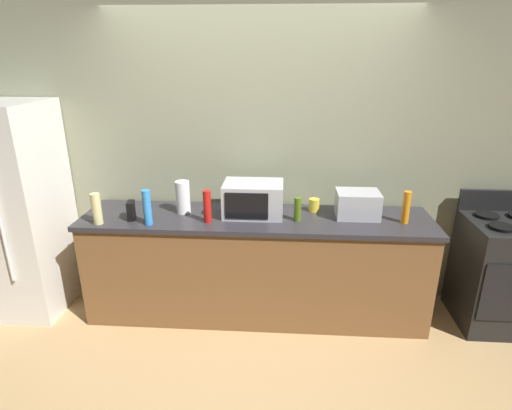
{
  "coord_description": "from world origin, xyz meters",
  "views": [
    {
      "loc": [
        0.21,
        -2.71,
        2.14
      ],
      "look_at": [
        0.0,
        0.4,
        1.0
      ],
      "focal_mm": 28.98,
      "sensor_mm": 36.0,
      "label": 1
    }
  ],
  "objects_px": {
    "microwave": "(253,199)",
    "bottle_vinegar": "(97,209)",
    "stove_range": "(500,272)",
    "mug_yellow": "(314,205)",
    "bottle_spray_cleaner": "(147,207)",
    "bottle_dish_soap": "(406,207)",
    "refrigerator": "(14,210)",
    "bottle_hot_sauce": "(207,206)",
    "paper_towel_roll": "(183,197)",
    "cordless_phone": "(131,210)",
    "toaster_oven": "(357,204)",
    "bottle_olive_oil": "(298,209)"
  },
  "relations": [
    {
      "from": "refrigerator",
      "to": "bottle_olive_oil",
      "type": "relative_size",
      "value": 9.29
    },
    {
      "from": "bottle_dish_soap",
      "to": "mug_yellow",
      "type": "bearing_deg",
      "value": 163.36
    },
    {
      "from": "bottle_hot_sauce",
      "to": "bottle_dish_soap",
      "type": "relative_size",
      "value": 1.01
    },
    {
      "from": "microwave",
      "to": "toaster_oven",
      "type": "bearing_deg",
      "value": 0.83
    },
    {
      "from": "bottle_vinegar",
      "to": "mug_yellow",
      "type": "relative_size",
      "value": 2.27
    },
    {
      "from": "microwave",
      "to": "mug_yellow",
      "type": "relative_size",
      "value": 4.43
    },
    {
      "from": "microwave",
      "to": "bottle_olive_oil",
      "type": "relative_size",
      "value": 2.48
    },
    {
      "from": "bottle_spray_cleaner",
      "to": "bottle_hot_sauce",
      "type": "height_order",
      "value": "bottle_spray_cleaner"
    },
    {
      "from": "toaster_oven",
      "to": "paper_towel_roll",
      "type": "xyz_separation_m",
      "value": [
        -1.42,
        -0.01,
        0.03
      ]
    },
    {
      "from": "stove_range",
      "to": "microwave",
      "type": "distance_m",
      "value": 2.11
    },
    {
      "from": "stove_range",
      "to": "mug_yellow",
      "type": "relative_size",
      "value": 9.97
    },
    {
      "from": "toaster_oven",
      "to": "bottle_spray_cleaner",
      "type": "relative_size",
      "value": 1.23
    },
    {
      "from": "microwave",
      "to": "mug_yellow",
      "type": "height_order",
      "value": "microwave"
    },
    {
      "from": "stove_range",
      "to": "paper_towel_roll",
      "type": "bearing_deg",
      "value": 178.9
    },
    {
      "from": "microwave",
      "to": "paper_towel_roll",
      "type": "bearing_deg",
      "value": 179.78
    },
    {
      "from": "refrigerator",
      "to": "bottle_vinegar",
      "type": "relative_size",
      "value": 7.32
    },
    {
      "from": "bottle_spray_cleaner",
      "to": "bottle_dish_soap",
      "type": "xyz_separation_m",
      "value": [
        1.99,
        0.16,
        -0.01
      ]
    },
    {
      "from": "cordless_phone",
      "to": "bottle_hot_sauce",
      "type": "bearing_deg",
      "value": -11.12
    },
    {
      "from": "bottle_spray_cleaner",
      "to": "microwave",
      "type": "bearing_deg",
      "value": 18.29
    },
    {
      "from": "paper_towel_roll",
      "to": "cordless_phone",
      "type": "relative_size",
      "value": 1.8
    },
    {
      "from": "bottle_olive_oil",
      "to": "refrigerator",
      "type": "bearing_deg",
      "value": 178.44
    },
    {
      "from": "bottle_spray_cleaner",
      "to": "bottle_olive_oil",
      "type": "height_order",
      "value": "bottle_spray_cleaner"
    },
    {
      "from": "bottle_spray_cleaner",
      "to": "bottle_hot_sauce",
      "type": "distance_m",
      "value": 0.46
    },
    {
      "from": "bottle_hot_sauce",
      "to": "bottle_olive_oil",
      "type": "bearing_deg",
      "value": 5.99
    },
    {
      "from": "stove_range",
      "to": "bottle_olive_oil",
      "type": "distance_m",
      "value": 1.75
    },
    {
      "from": "microwave",
      "to": "bottle_vinegar",
      "type": "relative_size",
      "value": 1.95
    },
    {
      "from": "microwave",
      "to": "bottle_vinegar",
      "type": "xyz_separation_m",
      "value": [
        -1.19,
        -0.28,
        -0.01
      ]
    },
    {
      "from": "cordless_phone",
      "to": "bottle_hot_sauce",
      "type": "distance_m",
      "value": 0.62
    },
    {
      "from": "bottle_spray_cleaner",
      "to": "bottle_hot_sauce",
      "type": "xyz_separation_m",
      "value": [
        0.45,
        0.08,
        -0.01
      ]
    },
    {
      "from": "cordless_phone",
      "to": "mug_yellow",
      "type": "xyz_separation_m",
      "value": [
        1.46,
        0.28,
        -0.02
      ]
    },
    {
      "from": "cordless_phone",
      "to": "bottle_vinegar",
      "type": "height_order",
      "value": "bottle_vinegar"
    },
    {
      "from": "stove_range",
      "to": "mug_yellow",
      "type": "distance_m",
      "value": 1.61
    },
    {
      "from": "refrigerator",
      "to": "stove_range",
      "type": "bearing_deg",
      "value": 0.0
    },
    {
      "from": "refrigerator",
      "to": "bottle_vinegar",
      "type": "bearing_deg",
      "value": -15.32
    },
    {
      "from": "paper_towel_roll",
      "to": "mug_yellow",
      "type": "height_order",
      "value": "paper_towel_roll"
    },
    {
      "from": "microwave",
      "to": "toaster_oven",
      "type": "distance_m",
      "value": 0.84
    },
    {
      "from": "toaster_oven",
      "to": "bottle_spray_cleaner",
      "type": "xyz_separation_m",
      "value": [
        -1.64,
        -0.27,
        0.03
      ]
    },
    {
      "from": "refrigerator",
      "to": "bottle_hot_sauce",
      "type": "relative_size",
      "value": 6.94
    },
    {
      "from": "stove_range",
      "to": "microwave",
      "type": "relative_size",
      "value": 2.25
    },
    {
      "from": "bottle_spray_cleaner",
      "to": "bottle_dish_soap",
      "type": "height_order",
      "value": "bottle_spray_cleaner"
    },
    {
      "from": "bottle_spray_cleaner",
      "to": "paper_towel_roll",
      "type": "bearing_deg",
      "value": 51.07
    },
    {
      "from": "cordless_phone",
      "to": "bottle_olive_oil",
      "type": "height_order",
      "value": "bottle_olive_oil"
    },
    {
      "from": "stove_range",
      "to": "bottle_hot_sauce",
      "type": "height_order",
      "value": "bottle_hot_sauce"
    },
    {
      "from": "toaster_oven",
      "to": "cordless_phone",
      "type": "relative_size",
      "value": 2.27
    },
    {
      "from": "bottle_hot_sauce",
      "to": "bottle_olive_oil",
      "type": "height_order",
      "value": "bottle_hot_sauce"
    },
    {
      "from": "refrigerator",
      "to": "bottle_spray_cleaner",
      "type": "relative_size",
      "value": 6.51
    },
    {
      "from": "bottle_olive_oil",
      "to": "cordless_phone",
      "type": "bearing_deg",
      "value": -177.42
    },
    {
      "from": "microwave",
      "to": "cordless_phone",
      "type": "bearing_deg",
      "value": -169.84
    },
    {
      "from": "bottle_dish_soap",
      "to": "bottle_olive_oil",
      "type": "height_order",
      "value": "bottle_dish_soap"
    },
    {
      "from": "paper_towel_roll",
      "to": "bottle_olive_oil",
      "type": "height_order",
      "value": "paper_towel_roll"
    }
  ]
}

